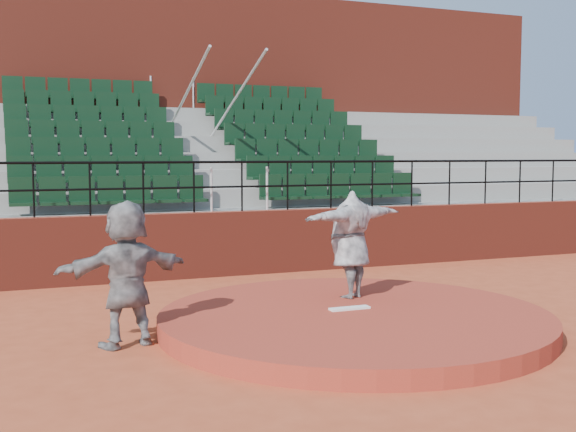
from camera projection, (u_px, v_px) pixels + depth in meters
The scene contains 9 objects.
ground at pixel (354, 329), 10.17m from camera, with size 90.00×90.00×0.00m, color #AD4627.
pitchers_mound at pixel (354, 320), 10.16m from camera, with size 5.50×5.50×0.25m, color #9A3222.
pitching_rubber at pixel (350, 308), 10.29m from camera, with size 0.60×0.15×0.03m, color white.
boundary_wall at pixel (242, 243), 14.73m from camera, with size 24.00×0.30×1.30m, color maroon.
wall_railing at pixel (242, 175), 14.62m from camera, with size 24.04×0.05×1.03m.
seating_deck at pixel (196, 194), 18.03m from camera, with size 24.00×5.97×4.63m.
press_box_facade at pixel (161, 117), 21.51m from camera, with size 24.00×3.00×7.10m, color maroon.
pitcher at pixel (350, 244), 11.07m from camera, with size 2.03×0.55×1.65m, color black.
fielder at pixel (126, 274), 9.19m from camera, with size 1.74×0.56×1.88m, color black.
Camera 1 is at (-4.61, -8.92, 2.46)m, focal length 45.00 mm.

